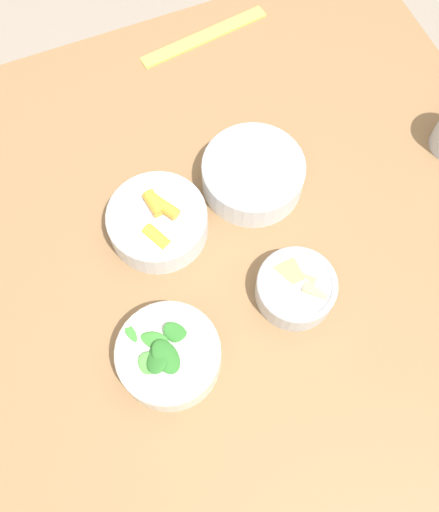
{
  "coord_description": "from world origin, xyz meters",
  "views": [
    {
      "loc": [
        -0.14,
        -0.33,
        1.62
      ],
      "look_at": [
        -0.01,
        -0.01,
        0.8
      ],
      "focal_mm": 40.0,
      "sensor_mm": 36.0,
      "label": 1
    }
  ],
  "objects": [
    {
      "name": "ground_plane",
      "position": [
        0.0,
        0.0,
        0.0
      ],
      "size": [
        10.0,
        10.0,
        0.0
      ],
      "primitive_type": "plane",
      "color": "gray"
    },
    {
      "name": "dining_table",
      "position": [
        0.0,
        0.0,
        0.66
      ],
      "size": [
        1.09,
        1.04,
        0.77
      ],
      "color": "olive",
      "rests_on": "ground_plane"
    },
    {
      "name": "bowl_carrots",
      "position": [
        -0.08,
        0.08,
        0.8
      ],
      "size": [
        0.16,
        0.16,
        0.07
      ],
      "color": "silver",
      "rests_on": "dining_table"
    },
    {
      "name": "bowl_greens",
      "position": [
        -0.14,
        -0.13,
        0.81
      ],
      "size": [
        0.15,
        0.15,
        0.08
      ],
      "color": "silver",
      "rests_on": "dining_table"
    },
    {
      "name": "bowl_beans_hotdog",
      "position": [
        0.1,
        0.11,
        0.8
      ],
      "size": [
        0.17,
        0.17,
        0.06
      ],
      "color": "silver",
      "rests_on": "dining_table"
    },
    {
      "name": "bowl_cookies",
      "position": [
        0.08,
        -0.1,
        0.8
      ],
      "size": [
        0.12,
        0.12,
        0.05
      ],
      "color": "silver",
      "rests_on": "dining_table"
    },
    {
      "name": "ruler",
      "position": [
        0.14,
        0.44,
        0.77
      ],
      "size": [
        0.27,
        0.06,
        0.0
      ],
      "color": "#EADB4C",
      "rests_on": "dining_table"
    }
  ]
}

